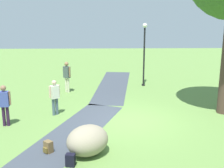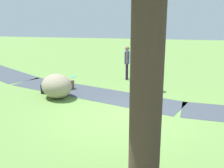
% 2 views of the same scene
% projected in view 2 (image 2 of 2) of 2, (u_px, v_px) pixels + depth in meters
% --- Properties ---
extents(ground_plane, '(48.00, 48.00, 0.00)m').
position_uv_depth(ground_plane, '(122.00, 117.00, 9.70)').
color(ground_plane, '#618741').
extents(footpath_segment_mid, '(8.10, 4.53, 0.01)m').
position_uv_depth(footpath_segment_mid, '(91.00, 93.00, 12.38)').
color(footpath_segment_mid, '#3A414B').
rests_on(footpath_segment_mid, ground).
extents(lawn_boulder, '(1.85, 1.87, 0.98)m').
position_uv_depth(lawn_boulder, '(57.00, 86.00, 11.64)').
color(lawn_boulder, gray).
rests_on(lawn_boulder, ground).
extents(woman_with_handbag, '(0.26, 0.52, 1.71)m').
position_uv_depth(woman_with_handbag, '(127.00, 60.00, 14.42)').
color(woman_with_handbag, '#2C1834').
rests_on(woman_with_handbag, ground).
extents(man_near_boulder, '(0.40, 0.44, 1.61)m').
position_uv_depth(man_near_boulder, '(151.00, 70.00, 12.54)').
color(man_near_boulder, '#455768').
rests_on(man_near_boulder, ground).
extents(handbag_on_grass, '(0.38, 0.38, 0.31)m').
position_uv_depth(handbag_on_grass, '(136.00, 74.00, 15.20)').
color(handbag_on_grass, black).
rests_on(handbag_on_grass, ground).
extents(backpack_by_boulder, '(0.30, 0.31, 0.40)m').
position_uv_depth(backpack_by_boulder, '(45.00, 89.00, 12.29)').
color(backpack_by_boulder, black).
rests_on(backpack_by_boulder, ground).
extents(spare_backpack_on_lawn, '(0.35, 0.35, 0.40)m').
position_uv_depth(spare_backpack_on_lawn, '(70.00, 85.00, 12.96)').
color(spare_backpack_on_lawn, brown).
rests_on(spare_backpack_on_lawn, ground).
extents(frisbee_on_grass, '(0.26, 0.26, 0.02)m').
position_uv_depth(frisbee_on_grass, '(73.00, 77.00, 15.18)').
color(frisbee_on_grass, '#36AADD').
rests_on(frisbee_on_grass, ground).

